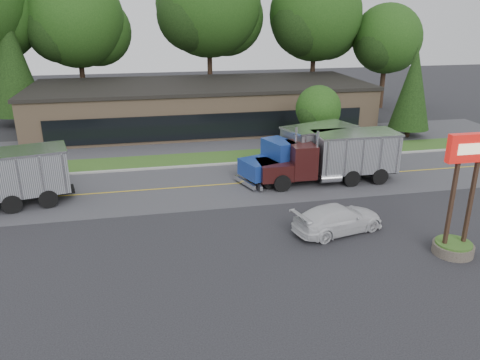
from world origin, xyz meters
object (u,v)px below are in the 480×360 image
at_px(dump_truck_blue, 305,150).
at_px(dump_truck_maroon, 336,156).
at_px(bilo_sign, 459,215).
at_px(rally_car, 338,219).

xyz_separation_m(dump_truck_blue, dump_truck_maroon, (1.62, -1.73, 0.00)).
xyz_separation_m(bilo_sign, dump_truck_blue, (-3.31, 12.34, -0.22)).
bearing_deg(bilo_sign, dump_truck_maroon, 99.03).
relative_size(bilo_sign, rally_car, 1.18).
bearing_deg(dump_truck_maroon, rally_car, 69.14).
relative_size(dump_truck_blue, dump_truck_maroon, 0.92).
bearing_deg(bilo_sign, dump_truck_blue, 104.99).
relative_size(bilo_sign, dump_truck_blue, 0.67).
bearing_deg(rally_car, dump_truck_blue, -21.59).
height_order(dump_truck_maroon, rally_car, dump_truck_maroon).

